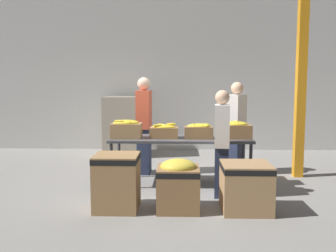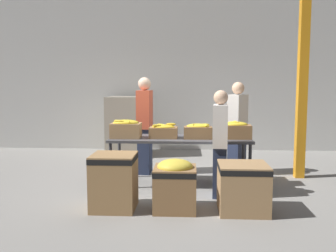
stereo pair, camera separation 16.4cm
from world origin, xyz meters
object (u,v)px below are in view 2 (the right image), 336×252
(sorting_table, at_px, (180,141))
(volunteer_0, at_px, (237,129))
(banana_box_3, at_px, (235,130))
(volunteer_2, at_px, (220,144))
(banana_box_0, at_px, (126,129))
(banana_box_2, at_px, (198,131))
(donation_bin_2, at_px, (243,186))
(pallet_stack_0, at_px, (128,126))
(donation_bin_1, at_px, (175,183))
(volunteer_1, at_px, (145,126))
(donation_bin_0, at_px, (114,180))
(support_pillar, at_px, (303,63))
(banana_box_1, at_px, (163,131))

(sorting_table, distance_m, volunteer_0, 1.29)
(banana_box_3, xyz_separation_m, volunteer_2, (-0.28, -0.58, -0.14))
(sorting_table, bearing_deg, banana_box_0, -173.87)
(banana_box_2, bearing_deg, donation_bin_2, -65.02)
(banana_box_2, bearing_deg, volunteer_0, 50.10)
(sorting_table, xyz_separation_m, donation_bin_2, (0.84, -1.28, -0.38))
(banana_box_0, xyz_separation_m, banana_box_3, (1.75, 0.04, -0.01))
(volunteer_0, relative_size, donation_bin_2, 2.68)
(pallet_stack_0, bearing_deg, banana_box_3, -50.66)
(volunteer_0, xyz_separation_m, donation_bin_1, (-1.05, -2.07, -0.48))
(volunteer_1, bearing_deg, sorting_table, 44.40)
(donation_bin_0, height_order, support_pillar, support_pillar)
(banana_box_1, bearing_deg, volunteer_0, 33.34)
(sorting_table, height_order, support_pillar, support_pillar)
(volunteer_0, distance_m, support_pillar, 1.59)
(banana_box_0, bearing_deg, donation_bin_1, -54.76)
(donation_bin_0, xyz_separation_m, donation_bin_2, (1.68, -0.00, -0.06))
(banana_box_0, distance_m, banana_box_1, 0.61)
(donation_bin_0, bearing_deg, banana_box_1, 65.17)
(banana_box_3, bearing_deg, donation_bin_1, -126.48)
(sorting_table, height_order, banana_box_3, banana_box_3)
(pallet_stack_0, bearing_deg, banana_box_0, -81.41)
(volunteer_0, bearing_deg, donation_bin_2, 25.71)
(banana_box_1, height_order, donation_bin_1, banana_box_1)
(banana_box_0, xyz_separation_m, donation_bin_0, (0.04, -1.19, -0.53))
(sorting_table, distance_m, donation_bin_2, 1.58)
(volunteer_1, bearing_deg, pallet_stack_0, -158.90)
(donation_bin_0, relative_size, donation_bin_1, 1.08)
(banana_box_2, bearing_deg, donation_bin_1, -104.97)
(banana_box_0, height_order, donation_bin_1, banana_box_0)
(banana_box_3, height_order, pallet_stack_0, pallet_stack_0)
(volunteer_1, xyz_separation_m, donation_bin_1, (0.64, -2.04, -0.52))
(sorting_table, xyz_separation_m, banana_box_0, (-0.87, -0.09, 0.20))
(donation_bin_1, height_order, donation_bin_2, donation_bin_1)
(donation_bin_1, bearing_deg, volunteer_2, 45.89)
(banana_box_1, distance_m, volunteer_1, 0.91)
(volunteer_2, bearing_deg, banana_box_1, 61.86)
(banana_box_1, distance_m, banana_box_2, 0.56)
(banana_box_0, distance_m, banana_box_3, 1.75)
(sorting_table, xyz_separation_m, banana_box_1, (-0.27, -0.06, 0.17))
(volunteer_1, height_order, pallet_stack_0, volunteer_1)
(sorting_table, distance_m, banana_box_0, 0.90)
(banana_box_2, height_order, support_pillar, support_pillar)
(banana_box_2, xyz_separation_m, banana_box_3, (0.59, 0.04, 0.02))
(banana_box_0, relative_size, volunteer_0, 0.28)
(donation_bin_1, bearing_deg, volunteer_1, 107.40)
(banana_box_2, height_order, volunteer_1, volunteer_1)
(support_pillar, xyz_separation_m, pallet_stack_0, (-3.36, 2.00, -1.33))
(banana_box_1, height_order, volunteer_2, volunteer_2)
(banana_box_3, height_order, volunteer_1, volunteer_1)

